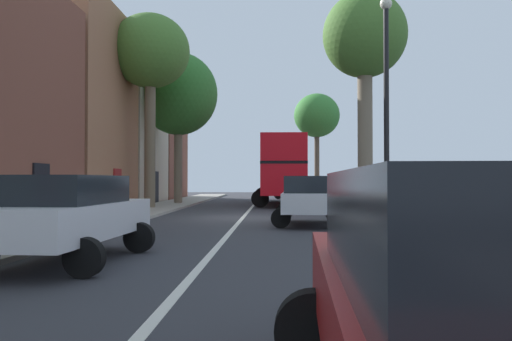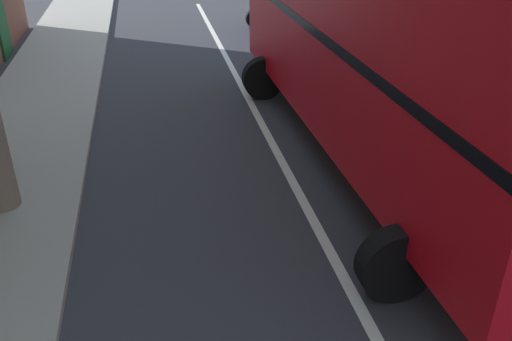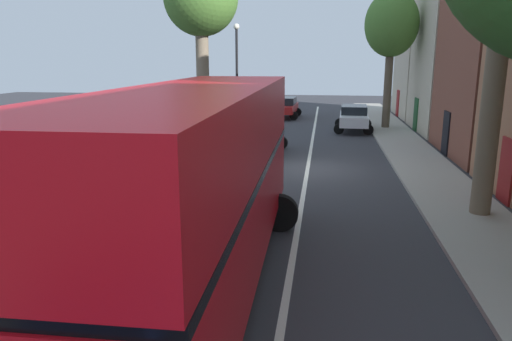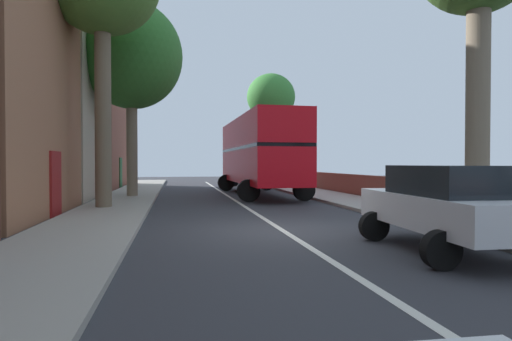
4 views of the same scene
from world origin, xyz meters
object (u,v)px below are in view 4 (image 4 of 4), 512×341
at_px(parked_car_blue_right_4, 244,173).
at_px(street_tree_right_3, 271,98).
at_px(double_decker_bus, 259,151).
at_px(street_tree_left_4, 132,57).
at_px(parked_car_white_right_1, 449,203).

height_order(parked_car_blue_right_4, street_tree_right_3, street_tree_right_3).
relative_size(double_decker_bus, street_tree_right_3, 1.24).
bearing_deg(parked_car_blue_right_4, street_tree_right_3, 25.17).
bearing_deg(street_tree_left_4, parked_car_white_right_1, -62.39).
bearing_deg(street_tree_left_4, double_decker_bus, 5.37).
distance_m(double_decker_bus, parked_car_blue_right_4, 9.69).
bearing_deg(parked_car_white_right_1, street_tree_left_4, 117.61).
bearing_deg(double_decker_bus, parked_car_blue_right_4, 85.22).
bearing_deg(street_tree_right_3, double_decker_bus, -106.42).
height_order(parked_car_blue_right_4, street_tree_left_4, street_tree_left_4).
height_order(double_decker_bus, parked_car_white_right_1, double_decker_bus).
relative_size(double_decker_bus, street_tree_left_4, 1.15).
height_order(parked_car_white_right_1, street_tree_left_4, street_tree_left_4).
distance_m(parked_car_white_right_1, street_tree_right_3, 25.98).
height_order(double_decker_bus, street_tree_left_4, street_tree_left_4).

